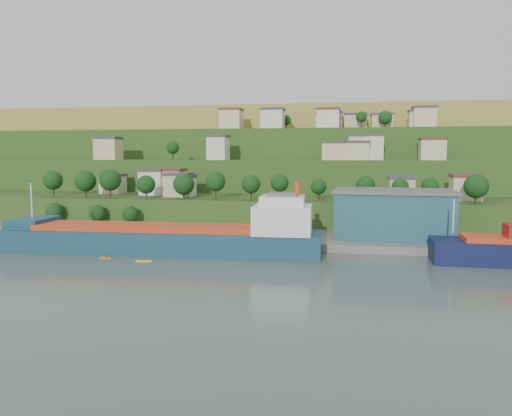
% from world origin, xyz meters
% --- Properties ---
extents(ground, '(500.00, 500.00, 0.00)m').
position_xyz_m(ground, '(0.00, 0.00, 0.00)').
color(ground, '#44524D').
rests_on(ground, ground).
extents(quay, '(220.00, 26.00, 4.00)m').
position_xyz_m(quay, '(20.00, 28.00, 0.00)').
color(quay, slate).
rests_on(quay, ground).
extents(pebble_beach, '(40.00, 18.00, 2.40)m').
position_xyz_m(pebble_beach, '(-55.00, 22.00, 0.00)').
color(pebble_beach, slate).
rests_on(pebble_beach, ground).
extents(hillside, '(360.00, 210.42, 96.00)m').
position_xyz_m(hillside, '(0.03, 168.73, 0.08)').
color(hillside, '#284719').
rests_on(hillside, ground).
extents(cargo_ship_near, '(78.65, 15.26, 20.11)m').
position_xyz_m(cargo_ship_near, '(-11.77, 7.89, 3.21)').
color(cargo_ship_near, '#153D4F').
rests_on(cargo_ship_near, ground).
extents(warehouse, '(32.03, 20.74, 12.80)m').
position_xyz_m(warehouse, '(42.73, 29.29, 8.43)').
color(warehouse, '#205360').
rests_on(warehouse, quay).
extents(caravan, '(6.32, 2.82, 2.91)m').
position_xyz_m(caravan, '(-55.55, 22.57, 2.65)').
color(caravan, white).
rests_on(caravan, pebble_beach).
extents(dinghy, '(4.47, 1.82, 0.88)m').
position_xyz_m(dinghy, '(-44.59, 18.23, 1.64)').
color(dinghy, silver).
rests_on(dinghy, pebble_beach).
extents(kayak_orange, '(3.34, 1.17, 0.82)m').
position_xyz_m(kayak_orange, '(-24.48, -0.77, 0.24)').
color(kayak_orange, orange).
rests_on(kayak_orange, ground).
extents(kayak_yellow, '(3.63, 1.16, 0.89)m').
position_xyz_m(kayak_yellow, '(-14.39, -2.59, 0.26)').
color(kayak_yellow, yellow).
rests_on(kayak_yellow, ground).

